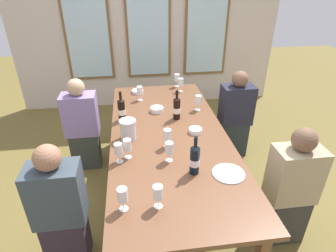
# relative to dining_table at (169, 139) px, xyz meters

# --- Properties ---
(ground_plane) EXTENTS (12.00, 12.00, 0.00)m
(ground_plane) POSITION_rel_dining_table_xyz_m (0.00, 0.00, -0.68)
(ground_plane) COLOR brown
(back_wall_with_windows) EXTENTS (4.30, 0.10, 2.90)m
(back_wall_with_windows) POSITION_rel_dining_table_xyz_m (0.00, 2.39, 0.77)
(back_wall_with_windows) COLOR beige
(back_wall_with_windows) RESTS_ON ground
(dining_table) EXTENTS (1.10, 2.56, 0.74)m
(dining_table) POSITION_rel_dining_table_xyz_m (0.00, 0.00, 0.00)
(dining_table) COLOR brown
(dining_table) RESTS_ON ground
(white_plate_0) EXTENTS (0.25, 0.25, 0.01)m
(white_plate_0) POSITION_rel_dining_table_xyz_m (0.37, -0.67, 0.07)
(white_plate_0) COLOR white
(white_plate_0) RESTS_ON dining_table
(metal_pitcher) EXTENTS (0.16, 0.16, 0.19)m
(metal_pitcher) POSITION_rel_dining_table_xyz_m (-0.38, -0.03, 0.16)
(metal_pitcher) COLOR silver
(metal_pitcher) RESTS_ON dining_table
(wine_bottle_0) EXTENTS (0.08, 0.08, 0.32)m
(wine_bottle_0) POSITION_rel_dining_table_xyz_m (-0.44, 0.34, 0.18)
(wine_bottle_0) COLOR black
(wine_bottle_0) RESTS_ON dining_table
(wine_bottle_1) EXTENTS (0.08, 0.08, 0.32)m
(wine_bottle_1) POSITION_rel_dining_table_xyz_m (0.11, -0.61, 0.18)
(wine_bottle_1) COLOR black
(wine_bottle_1) RESTS_ON dining_table
(wine_bottle_2) EXTENTS (0.08, 0.08, 0.32)m
(wine_bottle_2) POSITION_rel_dining_table_xyz_m (0.12, 0.30, 0.18)
(wine_bottle_2) COLOR black
(wine_bottle_2) RESTS_ON dining_table
(tasting_bowl_0) EXTENTS (0.15, 0.15, 0.05)m
(tasting_bowl_0) POSITION_rel_dining_table_xyz_m (-0.06, 0.49, 0.09)
(tasting_bowl_0) COLOR white
(tasting_bowl_0) RESTS_ON dining_table
(tasting_bowl_1) EXTENTS (0.13, 0.13, 0.04)m
(tasting_bowl_1) POSITION_rel_dining_table_xyz_m (0.26, -0.01, 0.08)
(tasting_bowl_1) COLOR white
(tasting_bowl_1) RESTS_ON dining_table
(tasting_bowl_2) EXTENTS (0.15, 0.15, 0.04)m
(tasting_bowl_2) POSITION_rel_dining_table_xyz_m (-0.26, 1.06, 0.08)
(tasting_bowl_2) COLOR white
(tasting_bowl_2) RESTS_ON dining_table
(wine_glass_0) EXTENTS (0.07, 0.07, 0.17)m
(wine_glass_0) POSITION_rel_dining_table_xyz_m (0.39, 0.47, 0.18)
(wine_glass_0) COLOR white
(wine_glass_0) RESTS_ON dining_table
(wine_glass_1) EXTENTS (0.07, 0.07, 0.17)m
(wine_glass_1) POSITION_rel_dining_table_xyz_m (-0.46, -0.39, 0.18)
(wine_glass_1) COLOR white
(wine_glass_1) RESTS_ON dining_table
(wine_glass_2) EXTENTS (0.07, 0.07, 0.17)m
(wine_glass_2) POSITION_rel_dining_table_xyz_m (0.30, 1.04, 0.18)
(wine_glass_2) COLOR white
(wine_glass_2) RESTS_ON dining_table
(wine_glass_3) EXTENTS (0.07, 0.07, 0.17)m
(wine_glass_3) POSITION_rel_dining_table_xyz_m (-0.39, -0.34, 0.18)
(wine_glass_3) COLOR white
(wine_glass_3) RESTS_ON dining_table
(wine_glass_4) EXTENTS (0.07, 0.07, 0.17)m
(wine_glass_4) POSITION_rel_dining_table_xyz_m (-0.04, -0.22, 0.18)
(wine_glass_4) COLOR white
(wine_glass_4) RESTS_ON dining_table
(wine_glass_5) EXTENTS (0.07, 0.07, 0.17)m
(wine_glass_5) POSITION_rel_dining_table_xyz_m (-0.23, 0.83, 0.18)
(wine_glass_5) COLOR white
(wine_glass_5) RESTS_ON dining_table
(wine_glass_6) EXTENTS (0.07, 0.07, 0.17)m
(wine_glass_6) POSITION_rel_dining_table_xyz_m (-0.20, -0.93, 0.18)
(wine_glass_6) COLOR white
(wine_glass_6) RESTS_ON dining_table
(wine_glass_7) EXTENTS (0.07, 0.07, 0.17)m
(wine_glass_7) POSITION_rel_dining_table_xyz_m (0.28, 1.22, 0.18)
(wine_glass_7) COLOR white
(wine_glass_7) RESTS_ON dining_table
(wine_glass_8) EXTENTS (0.07, 0.07, 0.17)m
(wine_glass_8) POSITION_rel_dining_table_xyz_m (-0.06, -0.43, 0.18)
(wine_glass_8) COLOR white
(wine_glass_8) RESTS_ON dining_table
(wine_glass_9) EXTENTS (0.07, 0.07, 0.17)m
(wine_glass_9) POSITION_rel_dining_table_xyz_m (-0.43, -0.92, 0.18)
(wine_glass_9) COLOR white
(wine_glass_9) RESTS_ON dining_table
(seated_person_0) EXTENTS (0.38, 0.24, 1.11)m
(seated_person_0) POSITION_rel_dining_table_xyz_m (-0.92, 0.64, -0.15)
(seated_person_0) COLOR #323731
(seated_person_0) RESTS_ON ground
(seated_person_1) EXTENTS (0.38, 0.24, 1.11)m
(seated_person_1) POSITION_rel_dining_table_xyz_m (0.92, 0.65, -0.15)
(seated_person_1) COLOR #252E31
(seated_person_1) RESTS_ON ground
(seated_person_2) EXTENTS (0.38, 0.24, 1.11)m
(seated_person_2) POSITION_rel_dining_table_xyz_m (-0.92, -0.66, -0.15)
(seated_person_2) COLOR #322735
(seated_person_2) RESTS_ON ground
(seated_person_3) EXTENTS (0.38, 0.24, 1.11)m
(seated_person_3) POSITION_rel_dining_table_xyz_m (0.92, -0.68, -0.15)
(seated_person_3) COLOR #32322C
(seated_person_3) RESTS_ON ground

